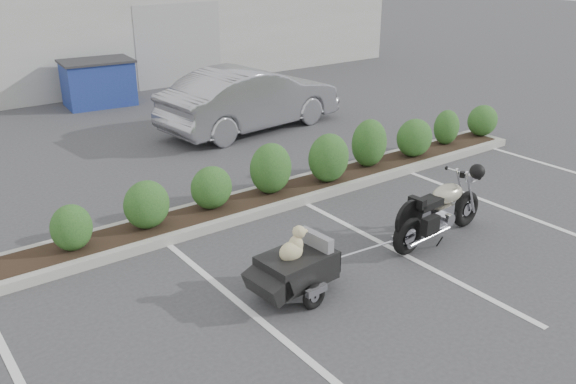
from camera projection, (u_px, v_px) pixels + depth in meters
ground at (314, 261)px, 8.95m from camera, size 90.00×90.00×0.00m
planter_kerb at (282, 195)px, 11.11m from camera, size 12.00×1.00×0.15m
building at (6, 17)px, 20.87m from camera, size 26.00×10.00×4.00m
motorcycle at (440, 211)px, 9.42m from camera, size 2.11×0.74×1.21m
pet_trailer at (296, 267)px, 7.92m from camera, size 1.69×0.95×1.00m
sedan at (251, 98)px, 15.06m from camera, size 4.87×2.16×1.55m
dumpster at (98, 82)px, 17.39m from camera, size 2.09×1.53×1.29m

